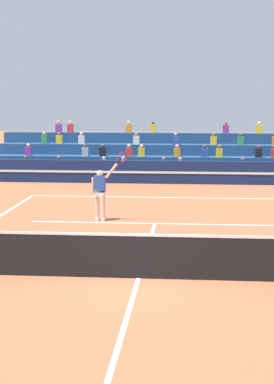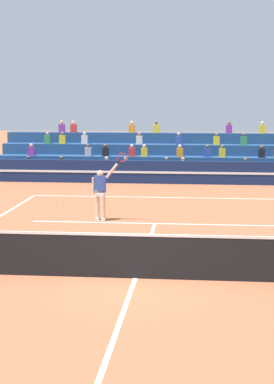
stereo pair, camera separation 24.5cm
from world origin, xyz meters
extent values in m
plane|color=#AD603D|center=(0.00, 0.00, 0.00)|extent=(120.00, 120.00, 0.00)
cube|color=white|center=(0.00, 11.90, 0.00)|extent=(11.00, 0.10, 0.01)
cube|color=white|center=(0.00, 6.43, 0.00)|extent=(8.25, 0.10, 0.01)
cube|color=white|center=(0.00, 0.00, 0.00)|extent=(0.10, 12.85, 0.01)
cube|color=black|center=(0.00, 0.00, 0.50)|extent=(11.90, 0.02, 1.00)
cube|color=white|center=(0.00, 0.00, 1.03)|extent=(11.90, 0.04, 0.06)
cube|color=navy|center=(0.00, 16.11, 0.55)|extent=(18.00, 0.24, 1.10)
cube|color=white|center=(0.00, 15.98, 0.55)|extent=(18.00, 0.02, 0.10)
cube|color=navy|center=(0.00, 17.39, 0.28)|extent=(18.05, 0.95, 0.55)
cube|color=#338C4C|center=(-7.18, 17.22, 0.77)|extent=(0.32, 0.22, 0.44)
sphere|color=brown|center=(-7.18, 17.22, 1.09)|extent=(0.18, 0.18, 0.18)
cube|color=yellow|center=(0.61, 17.22, 0.77)|extent=(0.32, 0.22, 0.44)
sphere|color=tan|center=(0.61, 17.22, 1.09)|extent=(0.18, 0.18, 0.18)
cube|color=silver|center=(-2.22, 17.22, 0.77)|extent=(0.32, 0.22, 0.44)
sphere|color=tan|center=(-2.22, 17.22, 1.09)|extent=(0.18, 0.18, 0.18)
cube|color=silver|center=(-3.19, 17.22, 0.77)|extent=(0.32, 0.22, 0.44)
sphere|color=beige|center=(-3.19, 17.22, 1.09)|extent=(0.18, 0.18, 0.18)
cube|color=black|center=(-5.49, 17.22, 0.77)|extent=(0.32, 0.22, 0.44)
sphere|color=brown|center=(-5.49, 17.22, 1.09)|extent=(0.18, 0.18, 0.18)
cube|color=#338C4C|center=(3.66, 17.22, 0.77)|extent=(0.32, 0.22, 0.44)
sphere|color=brown|center=(3.66, 17.22, 1.09)|extent=(0.18, 0.18, 0.18)
cube|color=teal|center=(-0.20, 17.22, 0.77)|extent=(0.32, 0.22, 0.44)
sphere|color=#9E7051|center=(-0.20, 17.22, 1.09)|extent=(0.18, 0.18, 0.18)
cube|color=navy|center=(0.00, 18.34, 0.55)|extent=(18.05, 0.95, 1.10)
cube|color=purple|center=(-7.27, 18.17, 1.32)|extent=(0.32, 0.22, 0.44)
sphere|color=beige|center=(-7.27, 18.17, 1.64)|extent=(0.18, 0.18, 0.18)
cube|color=#2D4CA5|center=(1.82, 18.17, 1.32)|extent=(0.32, 0.22, 0.44)
sphere|color=brown|center=(1.82, 18.17, 1.64)|extent=(0.18, 0.18, 0.18)
cube|color=yellow|center=(-1.39, 18.17, 1.32)|extent=(0.32, 0.22, 0.44)
sphere|color=beige|center=(-1.39, 18.17, 1.64)|extent=(0.18, 0.18, 0.18)
cube|color=black|center=(4.52, 18.17, 1.32)|extent=(0.32, 0.22, 0.44)
sphere|color=brown|center=(4.52, 18.17, 1.64)|extent=(0.18, 0.18, 0.18)
cube|color=yellow|center=(2.56, 18.17, 1.32)|extent=(0.32, 0.22, 0.44)
sphere|color=brown|center=(2.56, 18.17, 1.64)|extent=(0.18, 0.18, 0.18)
cube|color=red|center=(-2.02, 18.17, 1.32)|extent=(0.32, 0.22, 0.44)
sphere|color=beige|center=(-2.02, 18.17, 1.64)|extent=(0.18, 0.18, 0.18)
cube|color=#B2B2B7|center=(-4.29, 18.17, 1.32)|extent=(0.32, 0.22, 0.44)
sphere|color=brown|center=(-4.29, 18.17, 1.64)|extent=(0.18, 0.18, 0.18)
cube|color=black|center=(-3.39, 18.17, 1.32)|extent=(0.32, 0.22, 0.44)
sphere|color=brown|center=(-3.39, 18.17, 1.64)|extent=(0.18, 0.18, 0.18)
cube|color=orange|center=(0.43, 18.17, 1.32)|extent=(0.32, 0.22, 0.44)
sphere|color=beige|center=(0.43, 18.17, 1.64)|extent=(0.18, 0.18, 0.18)
cube|color=navy|center=(0.00, 19.29, 0.83)|extent=(18.05, 0.95, 1.65)
cube|color=yellow|center=(2.29, 19.12, 1.87)|extent=(0.32, 0.22, 0.44)
sphere|color=brown|center=(2.29, 19.12, 2.19)|extent=(0.18, 0.18, 0.18)
cube|color=silver|center=(-1.73, 19.12, 1.87)|extent=(0.32, 0.22, 0.44)
sphere|color=#9E7051|center=(-1.73, 19.12, 2.19)|extent=(0.18, 0.18, 0.18)
cube|color=silver|center=(-4.64, 19.12, 1.87)|extent=(0.32, 0.22, 0.44)
sphere|color=beige|center=(-4.64, 19.12, 2.19)|extent=(0.18, 0.18, 0.18)
cube|color=#338C4C|center=(3.69, 19.12, 1.87)|extent=(0.32, 0.22, 0.44)
sphere|color=brown|center=(3.69, 19.12, 2.19)|extent=(0.18, 0.18, 0.18)
cube|color=#2D4CA5|center=(0.32, 19.12, 1.87)|extent=(0.32, 0.22, 0.44)
sphere|color=tan|center=(0.32, 19.12, 2.19)|extent=(0.18, 0.18, 0.18)
cube|color=yellow|center=(-5.83, 19.12, 1.87)|extent=(0.32, 0.22, 0.44)
sphere|color=brown|center=(-5.83, 19.12, 2.19)|extent=(0.18, 0.18, 0.18)
cube|color=#338C4C|center=(-6.64, 19.12, 1.87)|extent=(0.32, 0.22, 0.44)
sphere|color=tan|center=(-6.64, 19.12, 2.19)|extent=(0.18, 0.18, 0.18)
cube|color=navy|center=(0.00, 20.24, 1.10)|extent=(18.05, 0.95, 2.20)
cube|color=purple|center=(-6.06, 20.07, 2.42)|extent=(0.32, 0.22, 0.44)
sphere|color=tan|center=(-6.06, 20.07, 2.74)|extent=(0.18, 0.18, 0.18)
cube|color=orange|center=(-2.23, 20.07, 2.42)|extent=(0.32, 0.22, 0.44)
sphere|color=beige|center=(-2.23, 20.07, 2.74)|extent=(0.18, 0.18, 0.18)
cube|color=purple|center=(2.96, 20.07, 2.42)|extent=(0.32, 0.22, 0.44)
sphere|color=brown|center=(2.96, 20.07, 2.74)|extent=(0.18, 0.18, 0.18)
cube|color=yellow|center=(-0.92, 20.07, 2.42)|extent=(0.32, 0.22, 0.44)
sphere|color=brown|center=(-0.92, 20.07, 2.74)|extent=(0.18, 0.18, 0.18)
cube|color=yellow|center=(4.70, 20.07, 2.42)|extent=(0.32, 0.22, 0.44)
sphere|color=beige|center=(4.70, 20.07, 2.74)|extent=(0.18, 0.18, 0.18)
cube|color=red|center=(-5.42, 20.07, 2.42)|extent=(0.32, 0.22, 0.44)
sphere|color=beige|center=(-5.42, 20.07, 2.74)|extent=(0.18, 0.18, 0.18)
cylinder|color=beige|center=(-1.99, 6.85, 0.45)|extent=(0.14, 0.14, 0.90)
cylinder|color=beige|center=(-1.77, 6.76, 0.45)|extent=(0.14, 0.14, 0.90)
cube|color=white|center=(-1.89, 6.83, 0.94)|extent=(0.33, 0.22, 0.20)
cube|color=#2D4CA5|center=(-1.89, 6.83, 1.24)|extent=(0.37, 0.23, 0.56)
sphere|color=beige|center=(-1.89, 6.83, 1.60)|extent=(0.22, 0.22, 0.22)
cube|color=white|center=(-1.98, 6.89, 0.04)|extent=(0.14, 0.27, 0.09)
cube|color=white|center=(-1.77, 6.80, 0.04)|extent=(0.14, 0.27, 0.09)
cylinder|color=beige|center=(-2.13, 6.85, 1.18)|extent=(0.09, 0.09, 0.56)
cylinder|color=beige|center=(-1.48, 6.80, 1.70)|extent=(0.44, 0.12, 0.53)
cylinder|color=black|center=(-1.24, 6.78, 2.01)|extent=(0.16, 0.04, 0.19)
torus|color=#B21E1E|center=(-1.13, 6.77, 2.16)|extent=(0.43, 0.06, 0.43)
sphere|color=#C6DB33|center=(-3.96, 10.49, 0.03)|extent=(0.07, 0.07, 0.07)
camera|label=1|loc=(1.21, -14.35, 4.22)|focal=60.00mm
camera|label=2|loc=(1.46, -14.33, 4.22)|focal=60.00mm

